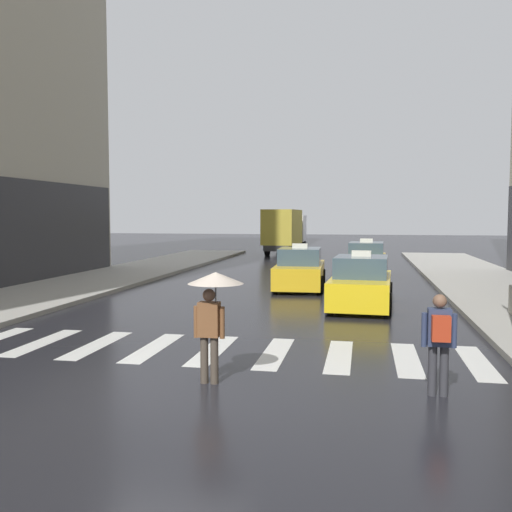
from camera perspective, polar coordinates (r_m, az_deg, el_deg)
name	(u,v)px	position (r m, az deg, el deg)	size (l,w,h in m)	color
ground_plane	(165,393)	(9.59, -9.20, -13.56)	(160.00, 160.00, 0.00)	black
crosswalk_markings	(213,350)	(12.34, -4.37, -9.48)	(11.30, 2.80, 0.01)	silver
taxi_lead	(361,284)	(18.23, 10.60, -2.83)	(2.11, 4.62, 1.80)	yellow
taxi_second	(300,270)	(22.56, 4.47, -1.45)	(2.05, 4.60, 1.80)	gold
taxi_third	(366,261)	(27.91, 11.11, -0.46)	(2.08, 4.61, 1.80)	gold
box_truck	(285,230)	(42.08, 2.92, 2.65)	(2.53, 7.62, 3.35)	#2D2D2D
pedestrian_with_umbrella	(213,297)	(9.68, -4.34, -4.12)	(0.96, 0.96, 1.94)	#473D33
pedestrian_with_backpack	(439,337)	(9.52, 18.07, -7.78)	(0.55, 0.43, 1.65)	#333338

